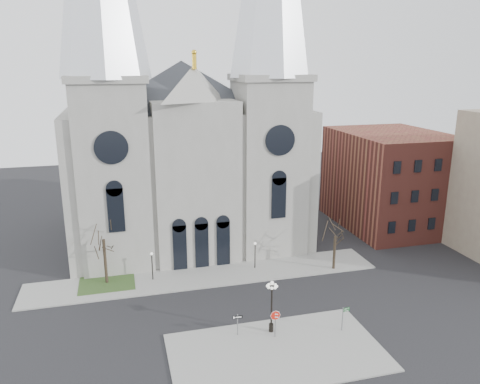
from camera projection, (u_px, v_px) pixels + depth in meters
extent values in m
plane|color=black|center=(228.00, 327.00, 43.46)|extent=(160.00, 160.00, 0.00)
cube|color=gray|center=(277.00, 352.00, 39.53)|extent=(18.00, 10.00, 0.14)
cube|color=gray|center=(206.00, 276.00, 53.69)|extent=(40.00, 6.00, 0.14)
cube|color=#2D4B20|center=(107.00, 283.00, 51.91)|extent=(6.00, 5.00, 0.18)
cube|color=gray|center=(185.00, 172.00, 65.30)|extent=(30.00, 24.00, 18.00)
pyramid|color=#2D3035|center=(181.00, 60.00, 61.30)|extent=(33.00, 26.40, 6.00)
cube|color=gray|center=(114.00, 176.00, 54.50)|extent=(8.00, 8.00, 22.00)
cylinder|color=black|center=(111.00, 148.00, 49.66)|extent=(3.60, 0.30, 3.60)
cube|color=gray|center=(269.00, 167.00, 59.19)|extent=(8.00, 8.00, 22.00)
cylinder|color=black|center=(280.00, 140.00, 54.35)|extent=(3.60, 0.30, 3.60)
cube|color=gray|center=(197.00, 184.00, 55.78)|extent=(10.00, 5.00, 19.50)
pyramid|color=gray|center=(194.00, 83.00, 52.65)|extent=(11.00, 5.00, 4.00)
cube|color=brown|center=(390.00, 179.00, 69.50)|extent=(14.00, 18.00, 14.00)
cylinder|color=#2C2218|center=(105.00, 262.00, 51.23)|extent=(0.32, 0.32, 5.25)
cylinder|color=#2C2218|center=(334.00, 253.00, 54.99)|extent=(0.32, 0.32, 4.20)
cylinder|color=black|center=(152.00, 267.00, 52.26)|extent=(0.12, 0.12, 3.00)
sphere|color=white|center=(152.00, 254.00, 51.84)|extent=(0.32, 0.32, 0.32)
cylinder|color=black|center=(255.00, 256.00, 55.22)|extent=(0.12, 0.12, 3.00)
sphere|color=white|center=(255.00, 244.00, 54.80)|extent=(0.32, 0.32, 0.32)
cylinder|color=slate|center=(275.00, 324.00, 41.30)|extent=(0.10, 0.10, 2.51)
cylinder|color=red|center=(275.00, 315.00, 41.07)|extent=(0.82, 0.39, 0.87)
cylinder|color=white|center=(275.00, 315.00, 41.07)|extent=(0.87, 0.39, 0.94)
cube|color=white|center=(275.00, 314.00, 41.03)|extent=(0.45, 0.21, 0.11)
cube|color=white|center=(275.00, 317.00, 41.11)|extent=(0.51, 0.24, 0.11)
cylinder|color=black|center=(272.00, 310.00, 41.87)|extent=(0.15, 0.15, 4.42)
cylinder|color=black|center=(271.00, 328.00, 42.36)|extent=(0.42, 0.42, 0.77)
sphere|color=white|center=(272.00, 283.00, 41.17)|extent=(0.31, 0.31, 0.31)
cylinder|color=slate|center=(238.00, 325.00, 41.64)|extent=(0.09, 0.09, 2.05)
cube|color=black|center=(238.00, 317.00, 41.43)|extent=(0.90, 0.12, 0.29)
cylinder|color=slate|center=(342.00, 319.00, 42.32)|extent=(0.09, 0.09, 2.30)
cube|color=#0B5018|center=(346.00, 308.00, 42.20)|extent=(0.64, 0.14, 0.16)
cube|color=#0B5018|center=(346.00, 310.00, 42.26)|extent=(0.64, 0.14, 0.16)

